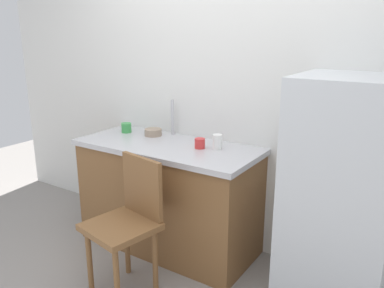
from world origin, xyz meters
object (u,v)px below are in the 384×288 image
(chair, at_px, (128,220))
(refrigerator, at_px, (340,197))
(cup_white, at_px, (217,142))
(terracotta_bowl, at_px, (153,132))
(cup_red, at_px, (200,143))
(cup_green, at_px, (126,128))

(chair, bearing_deg, refrigerator, 38.18)
(cup_white, bearing_deg, terracotta_bowl, 175.38)
(chair, distance_m, cup_red, 0.75)
(cup_white, bearing_deg, chair, -111.58)
(refrigerator, distance_m, cup_red, 1.02)
(chair, relative_size, cup_red, 11.82)
(terracotta_bowl, relative_size, cup_white, 1.29)
(refrigerator, relative_size, cup_green, 17.10)
(cup_red, bearing_deg, terracotta_bowl, 168.91)
(refrigerator, distance_m, cup_green, 1.78)
(cup_green, bearing_deg, chair, -48.21)
(chair, distance_m, terracotta_bowl, 0.89)
(cup_green, height_order, cup_white, cup_white)
(terracotta_bowl, height_order, cup_white, cup_white)
(chair, relative_size, terracotta_bowl, 6.39)
(refrigerator, height_order, cup_white, refrigerator)
(chair, bearing_deg, cup_red, 87.76)
(refrigerator, height_order, chair, refrigerator)
(cup_white, bearing_deg, refrigerator, -5.49)
(chair, xyz_separation_m, cup_white, (0.27, 0.67, 0.40))
(terracotta_bowl, distance_m, cup_green, 0.26)
(cup_green, xyz_separation_m, cup_white, (0.88, -0.01, 0.01))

